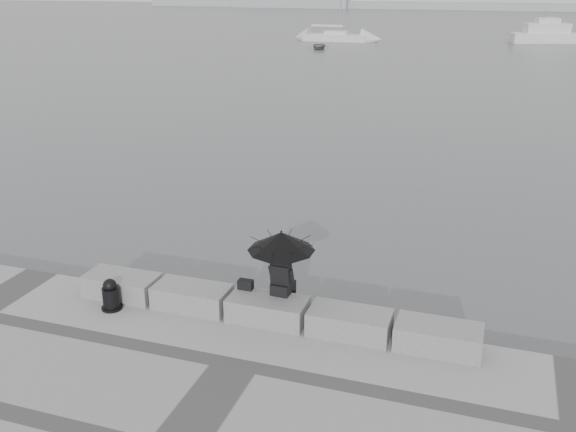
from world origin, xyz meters
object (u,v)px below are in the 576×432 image
(seated_person, at_px, (281,247))
(mooring_bollard, at_px, (111,296))
(motor_cruiser, at_px, (555,35))
(dinghy, at_px, (319,46))
(sailboat_left, at_px, (336,37))

(seated_person, xyz_separation_m, mooring_bollard, (-3.48, -0.89, -1.24))
(seated_person, xyz_separation_m, motor_cruiser, (8.75, 71.93, -1.15))
(seated_person, height_order, mooring_bollard, seated_person)
(seated_person, relative_size, mooring_bollard, 2.00)
(dinghy, bearing_deg, mooring_bollard, -90.99)
(seated_person, distance_m, dinghy, 58.77)
(sailboat_left, xyz_separation_m, dinghy, (0.47, -9.14, -0.26))
(sailboat_left, bearing_deg, dinghy, -87.31)
(mooring_bollard, xyz_separation_m, sailboat_left, (-12.37, 66.72, -0.27))
(sailboat_left, distance_m, motor_cruiser, 25.34)
(seated_person, distance_m, mooring_bollard, 3.80)
(mooring_bollard, bearing_deg, motor_cruiser, 80.47)
(sailboat_left, height_order, motor_cruiser, sailboat_left)
(seated_person, bearing_deg, motor_cruiser, 85.72)
(mooring_bollard, relative_size, dinghy, 0.22)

